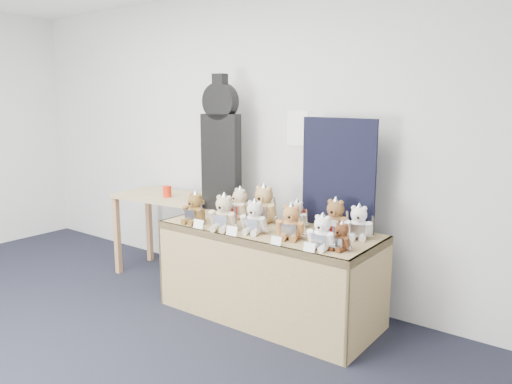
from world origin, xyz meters
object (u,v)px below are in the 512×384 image
Objects in this scene: teddy_front_far_right at (322,234)px; teddy_front_end at (341,237)px; teddy_front_right at (291,223)px; teddy_back_end at (358,224)px; side_table at (166,207)px; teddy_back_left at (239,204)px; guitar_case at (221,145)px; teddy_front_centre at (254,218)px; teddy_back_centre_right at (297,215)px; teddy_back_centre_left at (263,206)px; teddy_back_right at (335,219)px; teddy_front_left at (224,214)px; display_table at (264,249)px; teddy_front_far_left at (195,209)px; red_cup at (167,191)px.

teddy_front_end is (0.12, 0.06, -0.02)m from teddy_front_far_right.
teddy_front_right reaches higher than teddy_back_end.
side_table is 2.01m from teddy_front_far_right.
teddy_front_right is 0.74m from teddy_back_left.
teddy_front_centre is at bearing -37.87° from guitar_case.
teddy_back_end is at bearing -6.95° from side_table.
teddy_front_centre reaches higher than teddy_back_end.
teddy_front_end is at bearing -105.59° from teddy_back_end.
teddy_front_centre reaches higher than teddy_front_far_right.
teddy_front_far_right is 1.24× the size of teddy_front_end.
teddy_front_centre reaches higher than side_table.
teddy_front_centre is at bearing -131.80° from teddy_back_centre_right.
guitar_case is 3.50× the size of teddy_back_centre_left.
teddy_back_right is at bearing 164.53° from teddy_back_end.
teddy_back_right is (0.75, 0.39, -0.00)m from teddy_front_left.
display_table is 0.39m from teddy_back_centre_left.
teddy_front_left reaches higher than teddy_front_far_right.
teddy_front_left reaches higher than display_table.
teddy_back_right reaches higher than teddy_front_centre.
teddy_front_far_left reaches higher than teddy_front_end.
teddy_back_centre_right is at bearing 58.62° from display_table.
guitar_case is 0.72m from red_cup.
teddy_back_end is (0.94, 0.41, -0.01)m from teddy_front_left.
teddy_front_far_right is 0.77× the size of teddy_back_centre_left.
guitar_case is 5.63× the size of teddy_front_end.
teddy_back_centre_right is 0.77× the size of teddy_back_right.
teddy_front_far_left is 0.97× the size of teddy_back_left.
teddy_front_far_left is 0.82× the size of teddy_back_centre_left.
teddy_front_right is (0.31, 0.04, 0.00)m from teddy_front_centre.
guitar_case is 3.94× the size of teddy_back_right.
teddy_back_left is at bearing 176.51° from teddy_back_right.
teddy_front_right is 0.49m from teddy_back_end.
display_table is at bearing 177.45° from teddy_back_end.
teddy_front_right is 1.04× the size of teddy_back_end.
teddy_front_end is (1.29, 0.07, -0.03)m from teddy_front_far_left.
teddy_back_end is at bearing 10.88° from teddy_front_left.
teddy_front_far_left is 0.91× the size of teddy_front_left.
teddy_back_right is (0.65, 0.01, -0.02)m from teddy_back_centre_left.
side_table is at bearing 174.28° from teddy_back_right.
teddy_back_right is (-0.10, 0.37, 0.02)m from teddy_front_far_right.
teddy_back_centre_right reaches higher than red_cup.
teddy_back_right reaches higher than teddy_front_far_right.
side_table is 0.85× the size of guitar_case.
teddy_front_right is 0.35m from teddy_back_centre_right.
red_cup reaches higher than display_table.
teddy_back_centre_left reaches higher than teddy_front_centre.
red_cup is at bearing -166.33° from teddy_back_left.
teddy_front_end is at bearing -7.81° from teddy_front_left.
side_table is at bearing 169.25° from display_table.
teddy_front_centre is 0.38m from teddy_back_centre_right.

